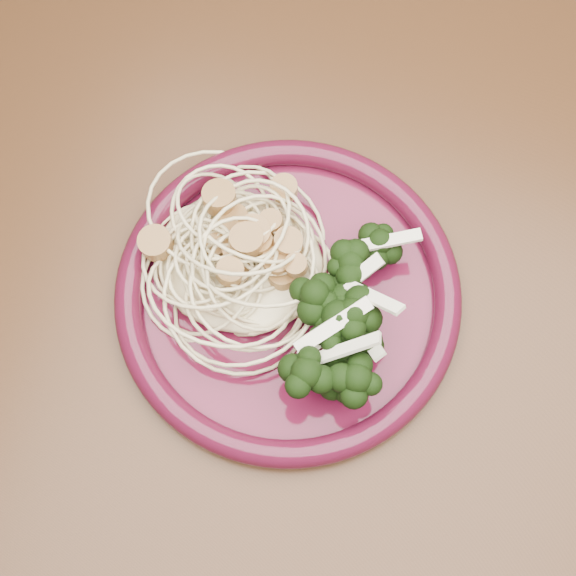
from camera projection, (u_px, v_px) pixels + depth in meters
The scene contains 6 objects.
dining_table at pixel (137, 350), 0.64m from camera, with size 1.20×0.80×0.75m.
dinner_plate at pixel (288, 294), 0.54m from camera, with size 0.29×0.29×0.02m.
spaghetti_pile at pixel (238, 257), 0.54m from camera, with size 0.12×0.10×0.03m, color beige.
scallop_cluster at pixel (235, 237), 0.51m from camera, with size 0.11×0.11×0.04m, color #A4763C, non-canonical shape.
broccoli_pile at pixel (352, 325), 0.52m from camera, with size 0.08×0.13×0.04m, color black.
onion_garnish at pixel (355, 311), 0.49m from camera, with size 0.06×0.08×0.05m, color white, non-canonical shape.
Camera 1 is at (0.17, -0.13, 1.27)m, focal length 50.00 mm.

